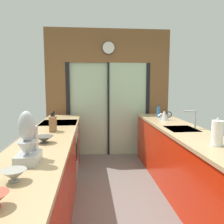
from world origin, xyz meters
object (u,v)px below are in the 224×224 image
Objects in this scene: mixing_bowl_mid at (14,175)px; knife_block at (53,124)px; mixing_bowl_far at (44,139)px; soap_bottle_far at (158,112)px; oven_range at (60,150)px; stand_mixer at (28,143)px; paper_towel_roll at (217,133)px; kettle at (164,115)px.

mixing_bowl_mid is 1.58m from knife_block.
soap_bottle_far reaches higher than mixing_bowl_far.
mixing_bowl_far is at bearing -89.20° from oven_range.
stand_mixer is 1.81m from paper_towel_roll.
stand_mixer is (0.00, -0.63, 0.12)m from mixing_bowl_far.
mixing_bowl_mid is 0.37m from stand_mixer.
paper_towel_roll reaches higher than mixing_bowl_mid.
oven_range is 1.88m from kettle.
kettle is 1.05× the size of soap_bottle_far.
stand_mixer is at bearing -126.97° from soap_bottle_far.
knife_block is 0.65× the size of stand_mixer.
stand_mixer is 2.96m from soap_bottle_far.
soap_bottle_far is (1.78, 1.14, -0.00)m from knife_block.
mixing_bowl_mid is at bearing -123.22° from soap_bottle_far.
knife_block is 1.14× the size of soap_bottle_far.
oven_range is 2.05m from stand_mixer.
paper_towel_roll reaches higher than knife_block.
paper_towel_roll is (-0.00, -1.67, 0.04)m from kettle.
stand_mixer reaches higher than mixing_bowl_far.
mixing_bowl_mid is 0.59× the size of knife_block.
stand_mixer is at bearing 90.00° from mixing_bowl_mid.
knife_block is at bearing -156.25° from kettle.
mixing_bowl_far is at bearing -90.01° from knife_block.
stand_mixer is 1.74× the size of soap_bottle_far.
soap_bottle_far reaches higher than kettle.
soap_bottle_far is at bearing 56.78° from mixing_bowl_mid.
oven_range is 3.19× the size of paper_towel_roll.
stand_mixer is at bearing -89.46° from oven_range.
mixing_bowl_mid is 1.91m from paper_towel_roll.
paper_towel_roll is (1.78, 0.70, 0.09)m from mixing_bowl_mid.
knife_block is at bearing 90.00° from mixing_bowl_mid.
mixing_bowl_mid is 0.98m from mixing_bowl_far.
kettle is at bearing 53.00° from mixing_bowl_mid.
stand_mixer is at bearing -90.00° from knife_block.
stand_mixer is 1.46× the size of paper_towel_roll.
mixing_bowl_far is 0.73× the size of knife_block.
paper_towel_roll is at bearing -26.42° from knife_block.
mixing_bowl_mid is at bearing -89.54° from oven_range.
knife_block is (0.00, 0.60, 0.06)m from mixing_bowl_far.
stand_mixer reaches higher than paper_towel_roll.
kettle is (1.80, 0.06, 0.55)m from oven_range.
kettle reaches higher than mixing_bowl_far.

